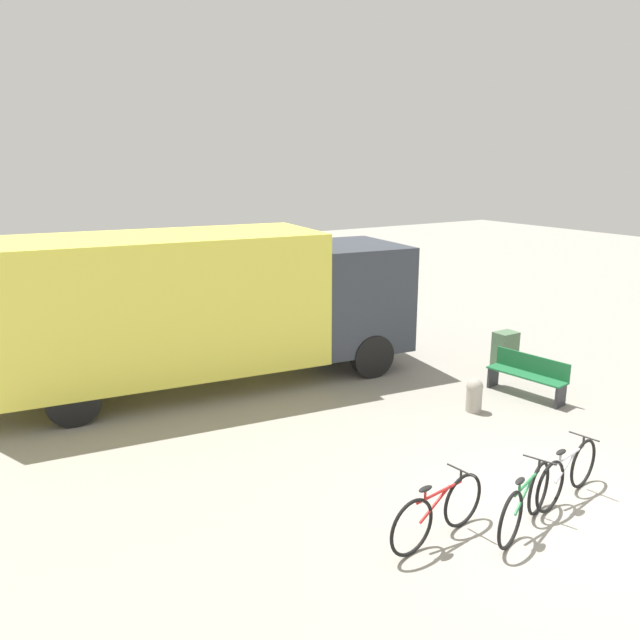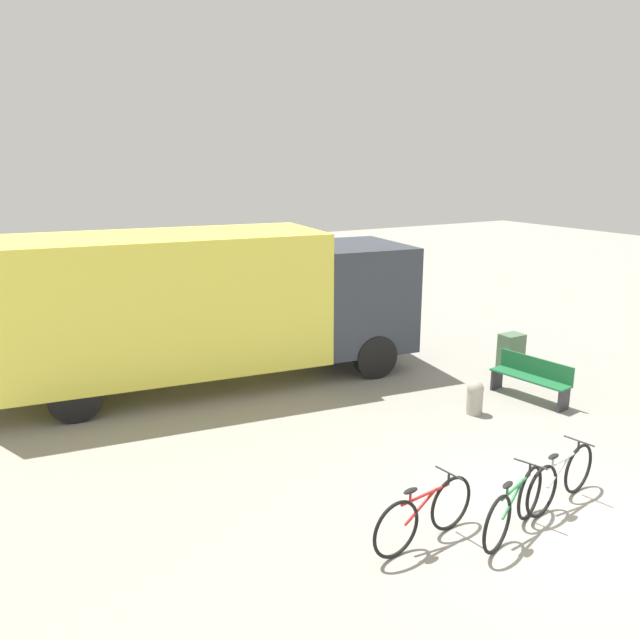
# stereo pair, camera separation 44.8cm
# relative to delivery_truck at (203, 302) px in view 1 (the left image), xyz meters

# --- Properties ---
(ground_plane) EXTENTS (60.00, 60.00, 0.00)m
(ground_plane) POSITION_rel_delivery_truck_xyz_m (2.04, -7.21, -1.75)
(ground_plane) COLOR gray
(delivery_truck) EXTENTS (8.85, 3.53, 3.16)m
(delivery_truck) POSITION_rel_delivery_truck_xyz_m (0.00, 0.00, 0.00)
(delivery_truck) COLOR #EAE04C
(delivery_truck) RESTS_ON ground
(park_bench) EXTENTS (0.63, 1.64, 0.82)m
(park_bench) POSITION_rel_delivery_truck_xyz_m (5.15, -4.07, -1.29)
(park_bench) COLOR #1E6638
(park_bench) RESTS_ON ground
(bicycle_near) EXTENTS (1.67, 0.44, 0.82)m
(bicycle_near) POSITION_rel_delivery_truck_xyz_m (0.29, -6.77, -1.36)
(bicycle_near) COLOR black
(bicycle_near) RESTS_ON ground
(bicycle_middle) EXTENTS (1.60, 0.65, 0.82)m
(bicycle_middle) POSITION_rel_delivery_truck_xyz_m (1.37, -7.18, -1.36)
(bicycle_middle) COLOR black
(bicycle_middle) RESTS_ON ground
(bicycle_far) EXTENTS (1.66, 0.47, 0.82)m
(bicycle_far) POSITION_rel_delivery_truck_xyz_m (2.46, -6.99, -1.36)
(bicycle_far) COLOR black
(bicycle_far) RESTS_ON ground
(bollard_near_bench) EXTENTS (0.31, 0.31, 0.64)m
(bollard_near_bench) POSITION_rel_delivery_truck_xyz_m (3.66, -4.08, -1.40)
(bollard_near_bench) COLOR #9E998C
(bollard_near_bench) RESTS_ON ground
(utility_box) EXTENTS (0.50, 0.38, 0.83)m
(utility_box) POSITION_rel_delivery_truck_xyz_m (6.09, -2.63, -1.33)
(utility_box) COLOR #4C6B4C
(utility_box) RESTS_ON ground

